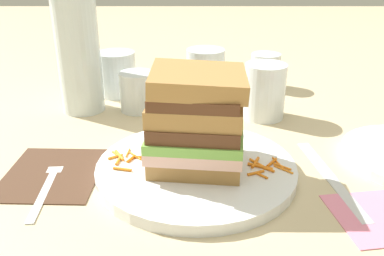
% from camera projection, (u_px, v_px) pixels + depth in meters
% --- Properties ---
extents(ground_plane, '(3.00, 3.00, 0.00)m').
position_uv_depth(ground_plane, '(188.00, 174.00, 0.56)').
color(ground_plane, '#C6B289').
extents(main_plate, '(0.26, 0.26, 0.02)m').
position_uv_depth(main_plate, '(192.00, 170.00, 0.55)').
color(main_plate, white).
rests_on(main_plate, ground_plane).
extents(sandwich, '(0.13, 0.12, 0.13)m').
position_uv_depth(sandwich, '(192.00, 122.00, 0.52)').
color(sandwich, '#A87A42').
rests_on(sandwich, main_plate).
extents(carrot_shred_0, '(0.02, 0.00, 0.00)m').
position_uv_depth(carrot_shred_0, '(138.00, 157.00, 0.57)').
color(carrot_shred_0, orange).
rests_on(carrot_shred_0, main_plate).
extents(carrot_shred_1, '(0.02, 0.01, 0.00)m').
position_uv_depth(carrot_shred_1, '(118.00, 169.00, 0.54)').
color(carrot_shred_1, orange).
rests_on(carrot_shred_1, main_plate).
extents(carrot_shred_2, '(0.00, 0.02, 0.00)m').
position_uv_depth(carrot_shred_2, '(124.00, 153.00, 0.58)').
color(carrot_shred_2, orange).
rests_on(carrot_shred_2, main_plate).
extents(carrot_shred_3, '(0.02, 0.02, 0.00)m').
position_uv_depth(carrot_shred_3, '(131.00, 156.00, 0.57)').
color(carrot_shred_3, orange).
rests_on(carrot_shred_3, main_plate).
extents(carrot_shred_4, '(0.02, 0.02, 0.00)m').
position_uv_depth(carrot_shred_4, '(113.00, 155.00, 0.57)').
color(carrot_shred_4, orange).
rests_on(carrot_shred_4, main_plate).
extents(carrot_shred_5, '(0.01, 0.02, 0.00)m').
position_uv_depth(carrot_shred_5, '(127.00, 159.00, 0.56)').
color(carrot_shred_5, orange).
rests_on(carrot_shred_5, main_plate).
extents(carrot_shred_6, '(0.02, 0.01, 0.00)m').
position_uv_depth(carrot_shred_6, '(111.00, 157.00, 0.57)').
color(carrot_shred_6, orange).
rests_on(carrot_shred_6, main_plate).
extents(carrot_shred_7, '(0.01, 0.03, 0.00)m').
position_uv_depth(carrot_shred_7, '(115.00, 160.00, 0.56)').
color(carrot_shred_7, orange).
rests_on(carrot_shred_7, main_plate).
extents(carrot_shred_8, '(0.02, 0.03, 0.00)m').
position_uv_depth(carrot_shred_8, '(115.00, 155.00, 0.57)').
color(carrot_shred_8, orange).
rests_on(carrot_shred_8, main_plate).
extents(carrot_shred_9, '(0.01, 0.03, 0.00)m').
position_uv_depth(carrot_shred_9, '(274.00, 164.00, 0.55)').
color(carrot_shred_9, orange).
rests_on(carrot_shred_9, main_plate).
extents(carrot_shred_10, '(0.02, 0.01, 0.00)m').
position_uv_depth(carrot_shred_10, '(252.00, 173.00, 0.53)').
color(carrot_shred_10, orange).
rests_on(carrot_shred_10, main_plate).
extents(carrot_shred_11, '(0.03, 0.02, 0.00)m').
position_uv_depth(carrot_shred_11, '(259.00, 167.00, 0.54)').
color(carrot_shred_11, orange).
rests_on(carrot_shred_11, main_plate).
extents(carrot_shred_12, '(0.02, 0.02, 0.00)m').
position_uv_depth(carrot_shred_12, '(253.00, 163.00, 0.55)').
color(carrot_shred_12, orange).
rests_on(carrot_shred_12, main_plate).
extents(carrot_shred_13, '(0.02, 0.03, 0.00)m').
position_uv_depth(carrot_shred_13, '(251.00, 161.00, 0.56)').
color(carrot_shred_13, orange).
rests_on(carrot_shred_13, main_plate).
extents(carrot_shred_14, '(0.03, 0.02, 0.00)m').
position_uv_depth(carrot_shred_14, '(256.00, 166.00, 0.54)').
color(carrot_shred_14, orange).
rests_on(carrot_shred_14, main_plate).
extents(carrot_shred_15, '(0.02, 0.02, 0.00)m').
position_uv_depth(carrot_shred_15, '(278.00, 166.00, 0.54)').
color(carrot_shred_15, orange).
rests_on(carrot_shred_15, main_plate).
extents(carrot_shred_16, '(0.02, 0.02, 0.00)m').
position_uv_depth(carrot_shred_16, '(268.00, 162.00, 0.55)').
color(carrot_shred_16, orange).
rests_on(carrot_shred_16, main_plate).
extents(carrot_shred_17, '(0.01, 0.02, 0.00)m').
position_uv_depth(carrot_shred_17, '(257.00, 175.00, 0.52)').
color(carrot_shred_17, orange).
rests_on(carrot_shred_17, main_plate).
extents(carrot_shred_18, '(0.02, 0.02, 0.00)m').
position_uv_depth(carrot_shred_18, '(279.00, 169.00, 0.54)').
color(carrot_shred_18, orange).
rests_on(carrot_shred_18, main_plate).
extents(napkin_dark, '(0.13, 0.14, 0.00)m').
position_uv_depth(napkin_dark, '(49.00, 173.00, 0.56)').
color(napkin_dark, '#4C3323').
rests_on(napkin_dark, ground_plane).
extents(fork, '(0.02, 0.17, 0.00)m').
position_uv_depth(fork, '(45.00, 180.00, 0.54)').
color(fork, silver).
rests_on(fork, napkin_dark).
extents(knife, '(0.04, 0.20, 0.00)m').
position_uv_depth(knife, '(328.00, 179.00, 0.54)').
color(knife, silver).
rests_on(knife, ground_plane).
extents(juice_glass, '(0.07, 0.07, 0.09)m').
position_uv_depth(juice_glass, '(261.00, 95.00, 0.72)').
color(juice_glass, white).
rests_on(juice_glass, ground_plane).
extents(water_bottle, '(0.07, 0.07, 0.29)m').
position_uv_depth(water_bottle, '(73.00, 39.00, 0.72)').
color(water_bottle, silver).
rests_on(water_bottle, ground_plane).
extents(empty_tumbler_0, '(0.08, 0.08, 0.09)m').
position_uv_depth(empty_tumbler_0, '(202.00, 72.00, 0.83)').
color(empty_tumbler_0, silver).
rests_on(empty_tumbler_0, ground_plane).
extents(empty_tumbler_1, '(0.06, 0.06, 0.07)m').
position_uv_depth(empty_tumbler_1, '(262.00, 71.00, 0.87)').
color(empty_tumbler_1, silver).
rests_on(empty_tumbler_1, ground_plane).
extents(empty_tumbler_2, '(0.07, 0.07, 0.09)m').
position_uv_depth(empty_tumbler_2, '(114.00, 74.00, 0.83)').
color(empty_tumbler_2, silver).
rests_on(empty_tumbler_2, ground_plane).
extents(empty_tumbler_3, '(0.06, 0.06, 0.07)m').
position_uv_depth(empty_tumbler_3, '(134.00, 92.00, 0.75)').
color(empty_tumbler_3, silver).
rests_on(empty_tumbler_3, ground_plane).
extents(napkin_pink, '(0.11, 0.11, 0.00)m').
position_uv_depth(napkin_pink, '(372.00, 216.00, 0.47)').
color(napkin_pink, pink).
rests_on(napkin_pink, ground_plane).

